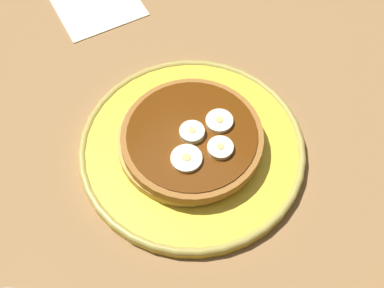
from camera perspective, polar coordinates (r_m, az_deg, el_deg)
The scene contains 8 objects.
ground_plane at distance 64.53cm, azimuth -0.00°, elevation -1.60°, with size 140.00×140.00×3.00cm, color olive.
plate at distance 62.55cm, azimuth -0.00°, elevation -0.52°, with size 25.58×25.58×1.52cm.
pancake_stack at distance 61.27cm, azimuth -0.15°, elevation 0.65°, with size 16.22×16.13×2.67cm.
banana_slice_0 at distance 59.63cm, azimuth 0.01°, elevation 1.11°, with size 2.75×2.75×0.95cm.
banana_slice_1 at distance 58.08cm, azimuth -0.58°, elevation -1.55°, with size 3.35×3.35×0.71cm.
banana_slice_2 at distance 58.76cm, azimuth 2.93°, elevation -0.45°, with size 2.80×2.80×0.83cm.
banana_slice_3 at distance 60.69cm, azimuth 2.83°, elevation 2.33°, with size 3.02×3.02×0.75cm.
napkin at distance 79.40cm, azimuth -9.82°, elevation 14.17°, with size 11.00×11.00×0.30cm, color beige.
Camera 1 is at (24.60, 21.56, 54.13)cm, focal length 51.84 mm.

